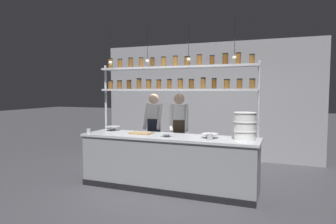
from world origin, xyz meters
name	(u,v)px	position (x,y,z in m)	size (l,w,h in m)	color
ground_plane	(168,188)	(0.00, 0.00, 0.00)	(40.00, 40.00, 0.00)	#3D3D42
back_wall	(206,101)	(0.00, 2.63, 1.44)	(5.47, 0.12, 2.87)	#939399
prep_counter	(168,162)	(0.00, 0.00, 0.46)	(3.07, 0.76, 0.92)	gray
spice_shelf_unit	(175,80)	(0.01, 0.33, 1.88)	(2.96, 0.28, 2.32)	#B7BABF
chef_left	(154,128)	(-0.63, 0.81, 0.93)	(0.37, 0.29, 1.63)	black
chef_center	(179,129)	(-0.05, 0.72, 0.94)	(0.41, 0.34, 1.64)	black
container_stack	(245,126)	(1.27, 0.05, 1.14)	(0.36, 0.36, 0.44)	white
cutting_board	(141,133)	(-0.54, 0.04, 0.93)	(0.40, 0.26, 0.02)	#A88456
prep_bowl_near_left	(167,135)	(0.01, -0.09, 0.95)	(0.21, 0.21, 0.06)	#B2B7BC
prep_bowl_center_front	(113,128)	(-1.25, 0.24, 0.96)	(0.30, 0.30, 0.08)	#B2B7BC
prep_bowl_center_back	(210,136)	(0.73, 0.01, 0.96)	(0.28, 0.28, 0.08)	silver
serving_cup_front	(88,131)	(-1.42, -0.29, 0.96)	(0.07, 0.07, 0.09)	#B2B7BC
serving_cup_by_board	(210,137)	(0.78, -0.21, 0.97)	(0.09, 0.09, 0.11)	#B2B7BC
pendant_light_row	(167,59)	(-0.01, 0.00, 2.23)	(2.30, 0.07, 0.66)	black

